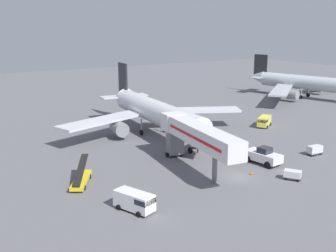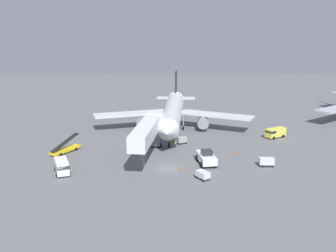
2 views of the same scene
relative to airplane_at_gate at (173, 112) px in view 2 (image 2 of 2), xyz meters
name	(u,v)px [view 2 (image 2 of 2)]	position (x,y,z in m)	size (l,w,h in m)	color
ground_plane	(166,168)	(-1.77, -26.71, -4.60)	(300.00, 300.00, 0.00)	slate
airplane_at_gate	(173,112)	(0.00, 0.00, 0.00)	(39.45, 42.49, 12.78)	silver
jet_bridge	(148,130)	(-5.11, -20.81, 0.82)	(5.97, 20.64, 7.20)	silver
pushback_tug	(206,157)	(5.51, -24.47, -3.32)	(3.53, 6.21, 2.75)	white
belt_loader_truck	(65,149)	(-21.84, -17.38, -3.83)	(5.14, 6.80, 3.27)	yellow
service_van_rear_right	(275,132)	(23.09, -6.96, -3.37)	(5.24, 4.30, 2.16)	#E5DB4C
service_van_near_right	(62,166)	(-19.49, -28.88, -3.31)	(3.70, 5.44, 2.28)	white
baggage_cart_near_center	(203,175)	(4.11, -31.73, -3.85)	(2.43, 2.72, 1.34)	#38383D
baggage_cart_outer_right	(267,162)	(16.15, -25.78, -3.74)	(2.65, 1.44, 1.57)	#38383D
baggage_cart_mid_center	(181,140)	(1.60, -11.60, -3.75)	(2.42, 2.11, 1.55)	#38383D
ground_crew_worker_foreground	(175,143)	(0.22, -14.32, -3.70)	(0.36, 0.36, 1.71)	#1E2333
safety_cone_alpha	(180,167)	(0.61, -27.16, -4.27)	(0.44, 0.44, 0.68)	black
safety_cone_bravo	(238,152)	(12.45, -18.47, -4.27)	(0.44, 0.44, 0.68)	black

